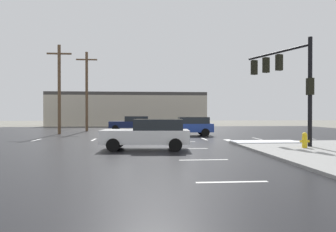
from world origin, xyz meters
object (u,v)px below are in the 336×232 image
at_px(traffic_signal_mast, 287,75).
at_px(utility_pole_far, 59,87).
at_px(utility_pole_distant, 87,90).
at_px(sedan_blue, 188,126).
at_px(fire_hydrant, 305,140).
at_px(sedan_white, 149,134).
at_px(sedan_navy, 132,123).

xyz_separation_m(traffic_signal_mast, utility_pole_far, (-16.02, 11.47, 0.13)).
bearing_deg(utility_pole_far, utility_pole_distant, 69.46).
xyz_separation_m(traffic_signal_mast, sedan_blue, (-4.61, 8.38, -3.31)).
relative_size(fire_hydrant, utility_pole_far, 0.10).
distance_m(fire_hydrant, sedan_white, 8.02).
relative_size(fire_hydrant, sedan_white, 0.17).
xyz_separation_m(sedan_white, utility_pole_distant, (-6.35, 17.17, 3.57)).
bearing_deg(utility_pole_far, sedan_white, -57.89).
bearing_deg(sedan_blue, sedan_navy, -57.27).
height_order(fire_hydrant, sedan_navy, sedan_navy).
height_order(traffic_signal_mast, utility_pole_far, utility_pole_far).
xyz_separation_m(traffic_signal_mast, fire_hydrant, (-0.04, -2.10, -3.63)).
distance_m(fire_hydrant, sedan_blue, 11.44).
height_order(traffic_signal_mast, utility_pole_distant, utility_pole_distant).
height_order(fire_hydrant, sedan_blue, sedan_blue).
distance_m(traffic_signal_mast, fire_hydrant, 4.19).
distance_m(traffic_signal_mast, sedan_white, 8.77).
height_order(sedan_navy, sedan_white, same).
height_order(sedan_blue, utility_pole_distant, utility_pole_distant).
height_order(sedan_navy, sedan_blue, same).
bearing_deg(sedan_navy, utility_pole_distant, 4.98).
distance_m(sedan_white, utility_pole_distant, 18.65).
bearing_deg(sedan_navy, sedan_blue, 122.80).
height_order(sedan_white, utility_pole_far, utility_pole_far).
bearing_deg(sedan_blue, sedan_white, 71.00).
relative_size(fire_hydrant, sedan_navy, 0.17).
bearing_deg(sedan_blue, traffic_signal_mast, 119.21).
bearing_deg(traffic_signal_mast, sedan_navy, 9.89).
relative_size(sedan_navy, sedan_blue, 1.00).
xyz_separation_m(sedan_navy, utility_pole_far, (-6.42, -4.79, 3.44)).
height_order(fire_hydrant, sedan_white, sedan_white).
xyz_separation_m(sedan_white, utility_pole_far, (-8.00, 12.75, 3.44)).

